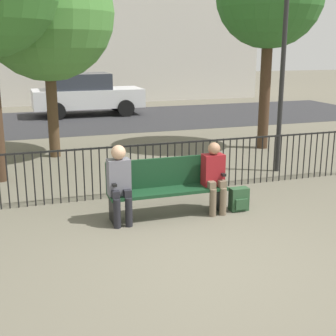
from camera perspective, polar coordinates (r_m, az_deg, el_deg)
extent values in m
plane|color=#605B4C|center=(6.08, 5.26, -11.23)|extent=(80.00, 80.00, 0.00)
cube|color=#14381E|center=(7.41, 0.00, -2.81)|extent=(1.90, 0.45, 0.05)
cube|color=#14381E|center=(7.51, -0.48, -0.49)|extent=(1.90, 0.05, 0.47)
cube|color=black|center=(7.26, -6.70, -5.16)|extent=(0.06, 0.38, 0.40)
cube|color=black|center=(7.79, 6.22, -3.74)|extent=(0.06, 0.38, 0.40)
cube|color=black|center=(7.12, -6.80, -1.75)|extent=(0.06, 0.38, 0.04)
cube|color=black|center=(7.66, 6.32, -0.54)|extent=(0.06, 0.38, 0.04)
cylinder|color=black|center=(7.05, -6.22, -5.55)|extent=(0.11, 0.11, 0.45)
cylinder|color=black|center=(7.08, -4.80, -5.40)|extent=(0.11, 0.11, 0.45)
cube|color=black|center=(7.05, -6.46, -3.18)|extent=(0.11, 0.20, 0.12)
cube|color=black|center=(7.09, -5.04, -3.04)|extent=(0.11, 0.20, 0.12)
cube|color=slate|center=(7.12, -6.02, -1.09)|extent=(0.34, 0.22, 0.55)
sphere|color=tan|center=(7.00, -6.07, 1.91)|extent=(0.22, 0.22, 0.22)
cylinder|color=brown|center=(7.51, 5.48, -4.23)|extent=(0.11, 0.11, 0.45)
cylinder|color=brown|center=(7.58, 6.73, -4.08)|extent=(0.11, 0.11, 0.45)
cube|color=brown|center=(7.51, 5.22, -2.01)|extent=(0.11, 0.20, 0.12)
cube|color=brown|center=(7.59, 6.47, -1.88)|extent=(0.11, 0.20, 0.12)
cube|color=maroon|center=(7.60, 5.51, -0.21)|extent=(0.34, 0.22, 0.51)
sphere|color=#A37556|center=(7.50, 5.64, 2.38)|extent=(0.20, 0.20, 0.20)
cube|color=#284C2D|center=(7.84, 8.63, -3.76)|extent=(0.31, 0.17, 0.39)
cube|color=#284C2D|center=(7.77, 8.97, -4.40)|extent=(0.21, 0.04, 0.17)
cylinder|color=black|center=(8.19, -18.95, -1.54)|extent=(0.02, 0.02, 0.95)
cylinder|color=black|center=(8.19, -17.97, -1.46)|extent=(0.02, 0.02, 0.95)
cylinder|color=black|center=(8.19, -17.00, -1.38)|extent=(0.02, 0.02, 0.95)
cylinder|color=black|center=(8.19, -16.02, -1.30)|extent=(0.02, 0.02, 0.95)
cylinder|color=black|center=(8.20, -15.05, -1.22)|extent=(0.02, 0.02, 0.95)
cylinder|color=black|center=(8.21, -14.07, -1.14)|extent=(0.02, 0.02, 0.95)
cylinder|color=black|center=(8.22, -13.10, -1.06)|extent=(0.02, 0.02, 0.95)
cylinder|color=black|center=(8.23, -12.13, -0.98)|extent=(0.02, 0.02, 0.95)
cylinder|color=black|center=(8.25, -11.17, -0.90)|extent=(0.02, 0.02, 0.95)
cylinder|color=black|center=(8.27, -10.21, -0.82)|extent=(0.02, 0.02, 0.95)
cylinder|color=black|center=(8.29, -9.25, -0.74)|extent=(0.02, 0.02, 0.95)
cylinder|color=black|center=(8.31, -8.30, -0.65)|extent=(0.02, 0.02, 0.95)
cylinder|color=black|center=(8.33, -7.36, -0.57)|extent=(0.02, 0.02, 0.95)
cylinder|color=black|center=(8.36, -6.42, -0.49)|extent=(0.02, 0.02, 0.95)
cylinder|color=black|center=(8.39, -5.48, -0.42)|extent=(0.02, 0.02, 0.95)
cylinder|color=black|center=(8.42, -4.56, -0.34)|extent=(0.02, 0.02, 0.95)
cylinder|color=black|center=(8.45, -3.64, -0.26)|extent=(0.02, 0.02, 0.95)
cylinder|color=black|center=(8.49, -2.73, -0.18)|extent=(0.02, 0.02, 0.95)
cylinder|color=black|center=(8.53, -1.82, -0.10)|extent=(0.02, 0.02, 0.95)
cylinder|color=black|center=(8.57, -0.93, -0.03)|extent=(0.02, 0.02, 0.95)
cylinder|color=black|center=(8.61, -0.04, 0.05)|extent=(0.02, 0.02, 0.95)
cylinder|color=black|center=(8.66, 0.84, 0.13)|extent=(0.02, 0.02, 0.95)
cylinder|color=black|center=(8.70, 1.71, 0.20)|extent=(0.02, 0.02, 0.95)
cylinder|color=black|center=(8.75, 2.57, 0.27)|extent=(0.02, 0.02, 0.95)
cylinder|color=black|center=(8.80, 3.42, 0.35)|extent=(0.02, 0.02, 0.95)
cylinder|color=black|center=(8.85, 4.26, 0.42)|extent=(0.02, 0.02, 0.95)
cylinder|color=black|center=(8.91, 5.09, 0.49)|extent=(0.02, 0.02, 0.95)
cylinder|color=black|center=(8.96, 5.91, 0.56)|extent=(0.02, 0.02, 0.95)
cylinder|color=black|center=(9.02, 6.72, 0.63)|extent=(0.02, 0.02, 0.95)
cylinder|color=black|center=(9.08, 7.52, 0.69)|extent=(0.02, 0.02, 0.95)
cylinder|color=black|center=(9.14, 8.30, 0.76)|extent=(0.02, 0.02, 0.95)
cylinder|color=black|center=(9.20, 9.08, 0.83)|extent=(0.02, 0.02, 0.95)
cylinder|color=black|center=(9.27, 9.85, 0.89)|extent=(0.02, 0.02, 0.95)
cylinder|color=black|center=(9.34, 10.61, 0.96)|extent=(0.02, 0.02, 0.95)
cylinder|color=black|center=(9.40, 11.35, 1.02)|extent=(0.02, 0.02, 0.95)
cylinder|color=black|center=(9.47, 12.09, 1.08)|extent=(0.02, 0.02, 0.95)
cylinder|color=black|center=(9.54, 12.81, 1.14)|extent=(0.02, 0.02, 0.95)
cylinder|color=black|center=(9.62, 13.53, 1.20)|extent=(0.02, 0.02, 0.95)
cylinder|color=black|center=(9.69, 14.23, 1.26)|extent=(0.02, 0.02, 0.95)
cylinder|color=black|center=(9.77, 14.92, 1.31)|extent=(0.02, 0.02, 0.95)
cylinder|color=black|center=(9.84, 15.60, 1.37)|extent=(0.02, 0.02, 0.95)
cylinder|color=black|center=(9.92, 16.27, 1.42)|extent=(0.02, 0.02, 0.95)
cylinder|color=black|center=(10.00, 16.93, 1.48)|extent=(0.02, 0.02, 0.95)
cylinder|color=black|center=(10.08, 17.58, 1.53)|extent=(0.02, 0.02, 0.95)
cylinder|color=black|center=(10.16, 18.22, 1.58)|extent=(0.02, 0.02, 0.95)
cylinder|color=black|center=(10.25, 18.85, 1.63)|extent=(0.02, 0.02, 0.95)
cylinder|color=black|center=(10.33, 19.47, 1.68)|extent=(0.02, 0.02, 0.95)
cube|color=black|center=(8.39, -2.63, 2.84)|extent=(9.00, 0.03, 0.03)
cylinder|color=#4C3823|center=(11.68, -13.94, 7.44)|extent=(0.26, 0.26, 2.53)
sphere|color=#478438|center=(11.62, -14.61, 17.86)|extent=(3.11, 3.11, 3.11)
cylinder|color=#422D1E|center=(12.55, 11.74, 9.53)|extent=(0.28, 0.28, 3.17)
cylinder|color=black|center=(10.18, 13.69, 9.96)|extent=(0.10, 0.10, 3.77)
cube|color=#2B2B2D|center=(17.34, -11.01, 5.65)|extent=(24.00, 6.00, 0.01)
cube|color=silver|center=(18.70, -9.74, 8.42)|extent=(4.20, 1.70, 0.70)
cube|color=#2D333D|center=(18.60, -10.80, 10.35)|extent=(2.31, 1.56, 0.60)
cylinder|color=black|center=(18.15, -5.16, 7.27)|extent=(0.64, 0.20, 0.64)
cylinder|color=black|center=(19.83, -6.36, 7.87)|extent=(0.64, 0.20, 0.64)
cylinder|color=black|center=(17.73, -13.42, 6.75)|extent=(0.64, 0.20, 0.64)
cylinder|color=black|center=(19.45, -13.93, 7.39)|extent=(0.64, 0.20, 0.64)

